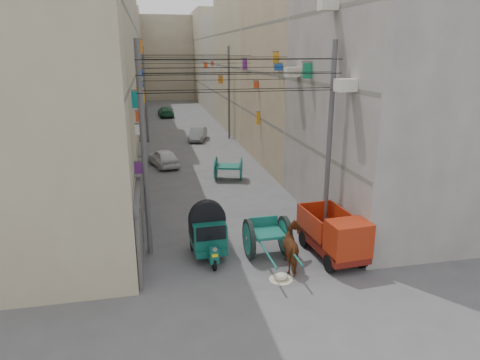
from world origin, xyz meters
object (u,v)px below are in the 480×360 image
object	(u,v)px
feed_sack	(281,276)
auto_rickshaw	(208,231)
distant_car_grey	(198,134)
horse	(295,248)
distant_car_white	(163,158)
tonga_cart	(267,237)
distant_car_green	(166,112)
second_cart	(228,168)
mini_truck	(337,239)

from	to	relation	value
feed_sack	auto_rickshaw	bearing A→B (deg)	132.94
auto_rickshaw	distant_car_grey	distance (m)	22.40
horse	distant_car_white	bearing A→B (deg)	-68.95
tonga_cart	distant_car_green	size ratio (longest dim) A/B	0.83
distant_car_grey	distant_car_green	bearing A→B (deg)	113.21
second_cart	distant_car_grey	size ratio (longest dim) A/B	0.57
distant_car_grey	mini_truck	bearing A→B (deg)	-68.88
distant_car_grey	second_cart	bearing A→B (deg)	-72.79
horse	distant_car_green	size ratio (longest dim) A/B	0.44
tonga_cart	second_cart	distance (m)	10.33
distant_car_white	auto_rickshaw	bearing A→B (deg)	78.65
mini_truck	second_cart	world-z (taller)	mini_truck
auto_rickshaw	distant_car_green	distance (m)	37.47
mini_truck	horse	bearing A→B (deg)	-179.05
mini_truck	distant_car_white	size ratio (longest dim) A/B	0.97
tonga_cart	feed_sack	size ratio (longest dim) A/B	6.74
horse	distant_car_grey	bearing A→B (deg)	-81.83
mini_truck	distant_car_white	bearing A→B (deg)	106.28
distant_car_grey	distant_car_green	xyz separation A→B (m)	(-2.16, 15.18, 0.03)
horse	second_cart	bearing A→B (deg)	-82.04
tonga_cart	distant_car_grey	distance (m)	22.80
distant_car_white	distant_car_green	size ratio (longest dim) A/B	0.85
second_cart	feed_sack	size ratio (longest dim) A/B	3.87
auto_rickshaw	distant_car_grey	bearing A→B (deg)	82.06
second_cart	horse	bearing A→B (deg)	-72.13
auto_rickshaw	distant_car_white	distance (m)	14.00
horse	distant_car_white	distance (m)	16.09
distant_car_green	second_cart	bearing A→B (deg)	92.01
tonga_cart	distant_car_grey	bearing A→B (deg)	89.29
second_cart	distant_car_green	xyz separation A→B (m)	(-2.63, 27.66, -0.17)
distant_car_green	feed_sack	bearing A→B (deg)	89.79
tonga_cart	auto_rickshaw	bearing A→B (deg)	166.11
feed_sack	horse	xyz separation A→B (m)	(0.74, 0.76, 0.64)
second_cart	tonga_cart	bearing A→B (deg)	-76.01
tonga_cart	mini_truck	xyz separation A→B (m)	(2.43, -0.94, 0.09)
distant_car_green	auto_rickshaw	bearing A→B (deg)	86.63
mini_truck	horse	xyz separation A→B (m)	(-1.70, -0.16, -0.12)
feed_sack	distant_car_green	bearing A→B (deg)	93.20
tonga_cart	distant_car_green	world-z (taller)	tonga_cart
distant_car_white	tonga_cart	bearing A→B (deg)	87.02
feed_sack	distant_car_green	size ratio (longest dim) A/B	0.12
distant_car_white	horse	bearing A→B (deg)	88.66
tonga_cart	distant_car_white	distance (m)	14.85
second_cart	feed_sack	xyz separation A→B (m)	(-0.40, -12.18, -0.64)
tonga_cart	distant_car_green	distance (m)	38.05
distant_car_grey	distant_car_white	bearing A→B (deg)	-96.53
second_cart	mini_truck	bearing A→B (deg)	-63.55
auto_rickshaw	mini_truck	distance (m)	4.87
auto_rickshaw	feed_sack	size ratio (longest dim) A/B	4.79
second_cart	horse	size ratio (longest dim) A/B	1.08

